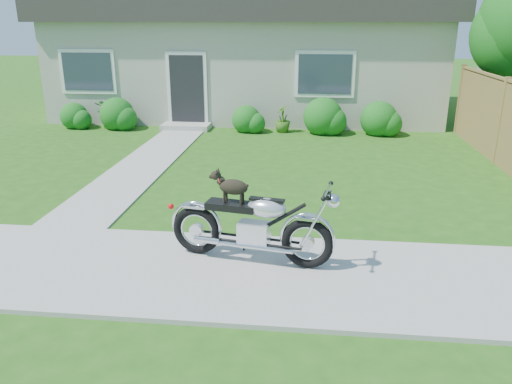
# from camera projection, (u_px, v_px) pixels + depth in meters

# --- Properties ---
(ground) EXTENTS (80.00, 80.00, 0.00)m
(ground) POSITION_uv_depth(u_px,v_px,m) (140.00, 268.00, 6.44)
(ground) COLOR #235114
(ground) RESTS_ON ground
(sidewalk) EXTENTS (24.00, 2.20, 0.04)m
(sidewalk) POSITION_uv_depth(u_px,v_px,m) (139.00, 267.00, 6.43)
(sidewalk) COLOR #9E9B93
(sidewalk) RESTS_ON ground
(walkway) EXTENTS (1.20, 8.00, 0.03)m
(walkway) POSITION_uv_depth(u_px,v_px,m) (148.00, 161.00, 11.29)
(walkway) COLOR #9E9B93
(walkway) RESTS_ON ground
(house) EXTENTS (12.60, 7.03, 4.50)m
(house) POSITION_uv_depth(u_px,v_px,m) (250.00, 48.00, 17.02)
(house) COLOR beige
(house) RESTS_ON ground
(fence) EXTENTS (0.12, 6.62, 1.90)m
(fence) POSITION_uv_depth(u_px,v_px,m) (502.00, 122.00, 10.90)
(fence) COLOR olive
(fence) RESTS_ON ground
(shrub_row) EXTENTS (9.80, 1.10, 1.10)m
(shrub_row) POSITION_uv_depth(u_px,v_px,m) (248.00, 117.00, 14.26)
(shrub_row) COLOR #196019
(shrub_row) RESTS_ON ground
(potted_plant_left) EXTENTS (0.84, 0.89, 0.78)m
(potted_plant_left) POSITION_uv_depth(u_px,v_px,m) (108.00, 115.00, 14.74)
(potted_plant_left) COLOR #174F15
(potted_plant_left) RESTS_ON ground
(potted_plant_right) EXTENTS (0.47, 0.47, 0.79)m
(potted_plant_right) POSITION_uv_depth(u_px,v_px,m) (283.00, 119.00, 14.22)
(potted_plant_right) COLOR #39691D
(potted_plant_right) RESTS_ON ground
(motorcycle_with_dog) EXTENTS (2.21, 0.71, 1.19)m
(motorcycle_with_dog) POSITION_uv_depth(u_px,v_px,m) (253.00, 224.00, 6.39)
(motorcycle_with_dog) COLOR black
(motorcycle_with_dog) RESTS_ON sidewalk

